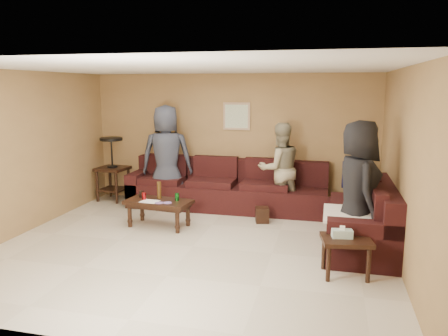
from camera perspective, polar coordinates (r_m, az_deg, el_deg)
name	(u,v)px	position (r m, az deg, el deg)	size (l,w,h in m)	color
room	(191,131)	(5.98, -4.27, 4.90)	(5.60, 5.50, 2.50)	beige
sectional_sofa	(265,201)	(7.50, 5.41, -4.35)	(4.65, 2.90, 0.97)	#331111
coffee_table	(158,204)	(7.19, -8.56, -4.69)	(1.11, 0.65, 0.72)	black
end_table_left	(112,168)	(8.99, -14.37, 0.04)	(0.61, 0.61, 1.26)	black
side_table_right	(346,243)	(5.48, 15.59, -9.44)	(0.64, 0.56, 0.62)	black
waste_bin	(262,215)	(7.41, 5.00, -6.11)	(0.22, 0.22, 0.26)	black
wall_art	(237,116)	(8.34, 1.65, 6.77)	(0.52, 0.04, 0.52)	tan
person_left	(167,157)	(8.24, -7.50, 1.49)	(0.94, 0.61, 1.93)	#303442
person_middle	(280,169)	(7.79, 7.30, -0.12)	(0.80, 0.62, 1.64)	#9B9373
person_right	(358,189)	(6.07, 17.08, -2.62)	(0.89, 0.58, 1.83)	black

